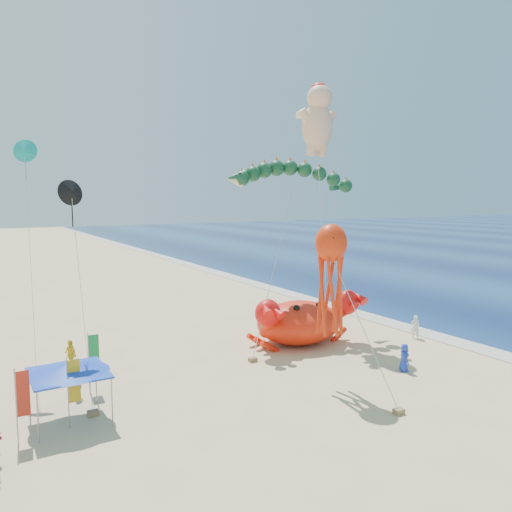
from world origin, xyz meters
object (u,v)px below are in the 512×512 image
at_px(dragon_kite, 292,180).
at_px(octopus_kite, 331,271).
at_px(crab_inflatable, 300,321).
at_px(cherub_kite, 318,118).
at_px(canopy_blue, 68,368).

bearing_deg(dragon_kite, octopus_kite, -113.94).
xyz_separation_m(crab_inflatable, dragon_kite, (1.33, 3.09, 9.72)).
xyz_separation_m(crab_inflatable, cherub_kite, (3.10, 2.34, 14.17)).
relative_size(cherub_kite, octopus_kite, 2.10).
relative_size(octopus_kite, canopy_blue, 2.43).
xyz_separation_m(crab_inflatable, canopy_blue, (-15.94, -4.58, 0.85)).
xyz_separation_m(cherub_kite, octopus_kite, (-6.33, -9.52, -9.56)).
bearing_deg(crab_inflatable, canopy_blue, -163.96).
xyz_separation_m(octopus_kite, canopy_blue, (-12.71, 2.59, -3.76)).
bearing_deg(canopy_blue, crab_inflatable, 16.04).
distance_m(dragon_kite, cherub_kite, 4.84).
xyz_separation_m(cherub_kite, canopy_blue, (-19.04, -6.93, -13.32)).
distance_m(crab_inflatable, canopy_blue, 16.61).
relative_size(crab_inflatable, cherub_kite, 0.45).
relative_size(dragon_kite, canopy_blue, 3.48).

